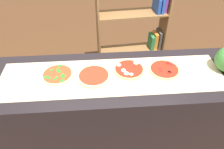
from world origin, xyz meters
The scene contains 8 objects.
ground_plane centered at (0.00, 0.00, 0.00)m, with size 12.00×12.00×0.00m, color #4C2D19.
counter centered at (0.00, 0.00, 0.47)m, with size 2.34×0.72×0.94m, color black.
parchment_paper centered at (0.00, 0.00, 0.94)m, with size 1.93×0.49×0.00m, color tan.
pizza_spinach_0 centered at (-0.47, 0.05, 0.95)m, with size 0.28×0.28×0.02m.
pizza_plain_1 centered at (-0.16, 0.00, 0.95)m, with size 0.29×0.29×0.02m.
pizza_mozzarella_2 centered at (0.16, 0.07, 0.95)m, with size 0.27×0.27×0.03m.
pizza_pepperoni_3 centered at (0.47, 0.04, 0.95)m, with size 0.27×0.27×0.02m.
bookshelf centered at (0.41, 0.99, 0.75)m, with size 0.88×0.34×1.58m.
Camera 1 is at (-0.10, -1.35, 2.14)m, focal length 33.55 mm.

